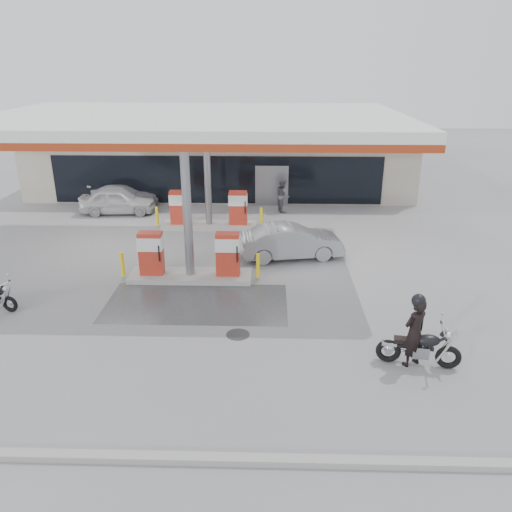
{
  "coord_description": "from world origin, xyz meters",
  "views": [
    {
      "loc": [
        2.9,
        -14.78,
        7.59
      ],
      "look_at": [
        2.44,
        1.28,
        1.2
      ],
      "focal_mm": 35.0,
      "sensor_mm": 36.0,
      "label": 1
    }
  ],
  "objects_px": {
    "attendant": "(283,195)",
    "parked_car_left": "(125,194)",
    "pump_island_far": "(209,213)",
    "hatchback_silver": "(291,241)",
    "main_motorcycle": "(420,349)",
    "sedan_white": "(118,201)",
    "biker_main": "(414,332)",
    "pump_island_near": "(190,260)"
  },
  "relations": [
    {
      "from": "pump_island_near",
      "to": "attendant",
      "type": "relative_size",
      "value": 2.96
    },
    {
      "from": "main_motorcycle",
      "to": "hatchback_silver",
      "type": "bearing_deg",
      "value": 122.14
    },
    {
      "from": "pump_island_far",
      "to": "main_motorcycle",
      "type": "distance_m",
      "value": 13.34
    },
    {
      "from": "pump_island_far",
      "to": "biker_main",
      "type": "relative_size",
      "value": 2.66
    },
    {
      "from": "parked_car_left",
      "to": "main_motorcycle",
      "type": "bearing_deg",
      "value": -128.02
    },
    {
      "from": "parked_car_left",
      "to": "pump_island_near",
      "type": "bearing_deg",
      "value": -138.71
    },
    {
      "from": "attendant",
      "to": "pump_island_near",
      "type": "bearing_deg",
      "value": 142.58
    },
    {
      "from": "sedan_white",
      "to": "attendant",
      "type": "relative_size",
      "value": 2.24
    },
    {
      "from": "hatchback_silver",
      "to": "main_motorcycle",
      "type": "bearing_deg",
      "value": -168.02
    },
    {
      "from": "main_motorcycle",
      "to": "parked_car_left",
      "type": "xyz_separation_m",
      "value": [
        -12.06,
        15.42,
        0.06
      ]
    },
    {
      "from": "pump_island_near",
      "to": "hatchback_silver",
      "type": "xyz_separation_m",
      "value": [
        3.78,
        2.2,
        -0.03
      ]
    },
    {
      "from": "pump_island_near",
      "to": "hatchback_silver",
      "type": "height_order",
      "value": "pump_island_near"
    },
    {
      "from": "main_motorcycle",
      "to": "attendant",
      "type": "xyz_separation_m",
      "value": [
        -3.31,
        14.22,
        0.37
      ]
    },
    {
      "from": "biker_main",
      "to": "sedan_white",
      "type": "height_order",
      "value": "biker_main"
    },
    {
      "from": "hatchback_silver",
      "to": "pump_island_far",
      "type": "bearing_deg",
      "value": 34.69
    },
    {
      "from": "biker_main",
      "to": "pump_island_near",
      "type": "bearing_deg",
      "value": -69.49
    },
    {
      "from": "pump_island_far",
      "to": "attendant",
      "type": "xyz_separation_m",
      "value": [
        3.58,
        2.8,
        0.16
      ]
    },
    {
      "from": "main_motorcycle",
      "to": "parked_car_left",
      "type": "bearing_deg",
      "value": 137.99
    },
    {
      "from": "biker_main",
      "to": "hatchback_silver",
      "type": "height_order",
      "value": "biker_main"
    },
    {
      "from": "biker_main",
      "to": "attendant",
      "type": "distance_m",
      "value": 14.53
    },
    {
      "from": "pump_island_near",
      "to": "attendant",
      "type": "distance_m",
      "value": 9.5
    },
    {
      "from": "sedan_white",
      "to": "hatchback_silver",
      "type": "bearing_deg",
      "value": -127.31
    },
    {
      "from": "pump_island_far",
      "to": "attendant",
      "type": "height_order",
      "value": "pump_island_far"
    },
    {
      "from": "sedan_white",
      "to": "attendant",
      "type": "xyz_separation_m",
      "value": [
        8.6,
        0.6,
        0.21
      ]
    },
    {
      "from": "pump_island_near",
      "to": "sedan_white",
      "type": "bearing_deg",
      "value": 121.46
    },
    {
      "from": "pump_island_far",
      "to": "parked_car_left",
      "type": "distance_m",
      "value": 6.54
    },
    {
      "from": "pump_island_near",
      "to": "attendant",
      "type": "bearing_deg",
      "value": 67.86
    },
    {
      "from": "pump_island_far",
      "to": "hatchback_silver",
      "type": "xyz_separation_m",
      "value": [
        3.78,
        -3.8,
        -0.03
      ]
    },
    {
      "from": "biker_main",
      "to": "attendant",
      "type": "bearing_deg",
      "value": -108.28
    },
    {
      "from": "pump_island_far",
      "to": "biker_main",
      "type": "distance_m",
      "value": 13.21
    },
    {
      "from": "main_motorcycle",
      "to": "attendant",
      "type": "relative_size",
      "value": 1.26
    },
    {
      "from": "biker_main",
      "to": "attendant",
      "type": "relative_size",
      "value": 1.11
    },
    {
      "from": "biker_main",
      "to": "sedan_white",
      "type": "xyz_separation_m",
      "value": [
        -11.71,
        13.59,
        -0.3
      ]
    },
    {
      "from": "main_motorcycle",
      "to": "sedan_white",
      "type": "relative_size",
      "value": 0.56
    },
    {
      "from": "attendant",
      "to": "parked_car_left",
      "type": "height_order",
      "value": "attendant"
    },
    {
      "from": "main_motorcycle",
      "to": "biker_main",
      "type": "xyz_separation_m",
      "value": [
        -0.2,
        0.03,
        0.47
      ]
    },
    {
      "from": "pump_island_near",
      "to": "sedan_white",
      "type": "distance_m",
      "value": 9.61
    },
    {
      "from": "sedan_white",
      "to": "parked_car_left",
      "type": "xyz_separation_m",
      "value": [
        -0.15,
        1.8,
        -0.11
      ]
    },
    {
      "from": "sedan_white",
      "to": "parked_car_left",
      "type": "relative_size",
      "value": 1.01
    },
    {
      "from": "attendant",
      "to": "pump_island_far",
      "type": "bearing_deg",
      "value": 112.74
    },
    {
      "from": "pump_island_far",
      "to": "hatchback_silver",
      "type": "bearing_deg",
      "value": -45.12
    },
    {
      "from": "biker_main",
      "to": "parked_car_left",
      "type": "relative_size",
      "value": 0.5
    }
  ]
}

